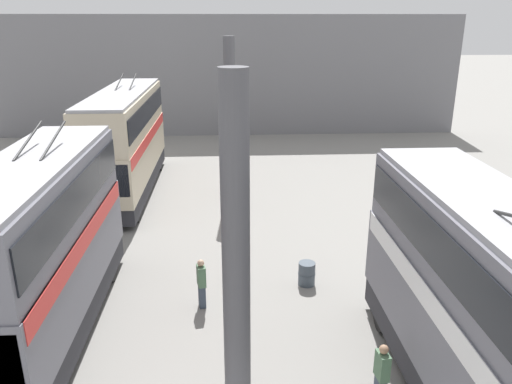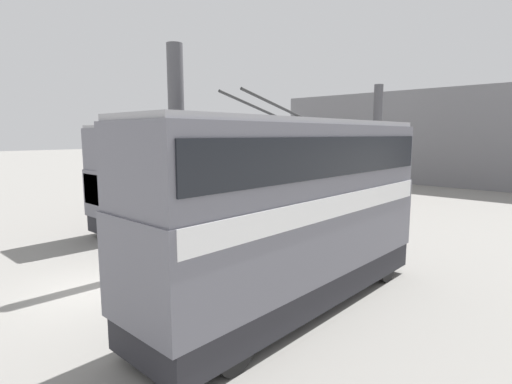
{
  "view_description": "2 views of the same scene",
  "coord_description": "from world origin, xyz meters",
  "px_view_note": "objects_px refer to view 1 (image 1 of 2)",
  "views": [
    {
      "loc": [
        -5.53,
        0.11,
        8.81
      ],
      "look_at": [
        12.66,
        -0.93,
        2.43
      ],
      "focal_mm": 35.0,
      "sensor_mm": 36.0,
      "label": 1
    },
    {
      "loc": [
        -5.33,
        -11.92,
        4.85
      ],
      "look_at": [
        8.42,
        0.72,
        2.14
      ],
      "focal_mm": 28.0,
      "sensor_mm": 36.0,
      "label": 2
    }
  ],
  "objects_px": {
    "person_aisle_midway": "(202,282)",
    "person_by_left_row": "(382,374)",
    "bus_right_near": "(39,240)",
    "oil_drum": "(307,274)",
    "bus_left_far": "(491,308)",
    "bus_right_mid": "(125,136)"
  },
  "relations": [
    {
      "from": "bus_left_far",
      "to": "person_aisle_midway",
      "type": "relative_size",
      "value": 6.0
    },
    {
      "from": "oil_drum",
      "to": "bus_right_mid",
      "type": "bearing_deg",
      "value": 37.74
    },
    {
      "from": "person_by_left_row",
      "to": "oil_drum",
      "type": "xyz_separation_m",
      "value": [
        5.79,
        0.87,
        -0.48
      ]
    },
    {
      "from": "bus_left_far",
      "to": "bus_right_near",
      "type": "height_order",
      "value": "bus_right_near"
    },
    {
      "from": "bus_left_far",
      "to": "person_aisle_midway",
      "type": "distance_m",
      "value": 8.53
    },
    {
      "from": "bus_right_mid",
      "to": "person_aisle_midway",
      "type": "height_order",
      "value": "bus_right_mid"
    },
    {
      "from": "bus_right_near",
      "to": "bus_left_far",
      "type": "bearing_deg",
      "value": -110.66
    },
    {
      "from": "bus_right_mid",
      "to": "person_by_left_row",
      "type": "distance_m",
      "value": 18.41
    },
    {
      "from": "person_aisle_midway",
      "to": "person_by_left_row",
      "type": "relative_size",
      "value": 0.99
    },
    {
      "from": "bus_right_near",
      "to": "bus_right_mid",
      "type": "height_order",
      "value": "bus_right_mid"
    },
    {
      "from": "person_aisle_midway",
      "to": "person_by_left_row",
      "type": "height_order",
      "value": "person_by_left_row"
    },
    {
      "from": "person_by_left_row",
      "to": "person_aisle_midway",
      "type": "bearing_deg",
      "value": -52.47
    },
    {
      "from": "person_aisle_midway",
      "to": "person_by_left_row",
      "type": "distance_m",
      "value": 6.37
    },
    {
      "from": "bus_right_near",
      "to": "bus_right_mid",
      "type": "xyz_separation_m",
      "value": [
        12.55,
        0.0,
        0.06
      ]
    },
    {
      "from": "person_aisle_midway",
      "to": "oil_drum",
      "type": "xyz_separation_m",
      "value": [
        1.22,
        -3.56,
        -0.47
      ]
    },
    {
      "from": "bus_left_far",
      "to": "bus_right_near",
      "type": "xyz_separation_m",
      "value": [
        4.08,
        10.81,
        -0.0
      ]
    },
    {
      "from": "bus_left_far",
      "to": "person_aisle_midway",
      "type": "height_order",
      "value": "bus_left_far"
    },
    {
      "from": "bus_left_far",
      "to": "person_by_left_row",
      "type": "bearing_deg",
      "value": 73.59
    },
    {
      "from": "person_aisle_midway",
      "to": "oil_drum",
      "type": "bearing_deg",
      "value": -173.67
    },
    {
      "from": "bus_right_near",
      "to": "oil_drum",
      "type": "relative_size",
      "value": 11.01
    },
    {
      "from": "bus_right_near",
      "to": "person_aisle_midway",
      "type": "distance_m",
      "value": 4.96
    },
    {
      "from": "oil_drum",
      "to": "bus_right_near",
      "type": "bearing_deg",
      "value": 106.26
    }
  ]
}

